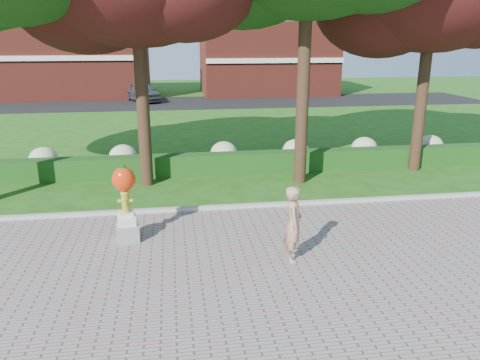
% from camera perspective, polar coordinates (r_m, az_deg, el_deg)
% --- Properties ---
extents(ground, '(100.00, 100.00, 0.00)m').
position_cam_1_polar(ground, '(11.59, -2.42, -8.93)').
color(ground, '#244D13').
rests_on(ground, ground).
extents(walkway, '(40.00, 14.00, 0.04)m').
position_cam_1_polar(walkway, '(8.19, 0.73, -20.98)').
color(walkway, gray).
rests_on(walkway, ground).
extents(curb, '(40.00, 0.18, 0.15)m').
position_cam_1_polar(curb, '(14.31, -3.69, -3.46)').
color(curb, '#ADADA5').
rests_on(curb, ground).
extents(lawn_hedge, '(24.00, 0.70, 0.80)m').
position_cam_1_polar(lawn_hedge, '(18.02, -4.78, 1.91)').
color(lawn_hedge, '#194112').
rests_on(lawn_hedge, ground).
extents(hydrangea_row, '(20.10, 1.10, 0.99)m').
position_cam_1_polar(hydrangea_row, '(18.99, -3.27, 3.19)').
color(hydrangea_row, '#B6B98D').
rests_on(hydrangea_row, ground).
extents(street, '(50.00, 8.00, 0.02)m').
position_cam_1_polar(street, '(38.72, -6.85, 9.33)').
color(street, black).
rests_on(street, ground).
extents(building_left, '(14.00, 8.00, 7.00)m').
position_cam_1_polar(building_left, '(45.30, -20.40, 13.95)').
color(building_left, maroon).
rests_on(building_left, ground).
extents(building_right, '(12.00, 8.00, 6.40)m').
position_cam_1_polar(building_right, '(45.33, 3.25, 14.57)').
color(building_right, maroon).
rests_on(building_right, ground).
extents(hydrant_sculpture, '(0.63, 0.63, 2.03)m').
position_cam_1_polar(hydrant_sculpture, '(12.14, -13.80, -2.50)').
color(hydrant_sculpture, gray).
rests_on(hydrant_sculpture, walkway).
extents(woman, '(0.58, 0.75, 1.81)m').
position_cam_1_polar(woman, '(10.90, 6.58, -5.32)').
color(woman, tan).
rests_on(woman, walkway).
extents(parked_car, '(3.53, 4.99, 1.58)m').
position_cam_1_polar(parked_car, '(39.92, -11.78, 10.48)').
color(parked_car, '#43464B').
rests_on(parked_car, street).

